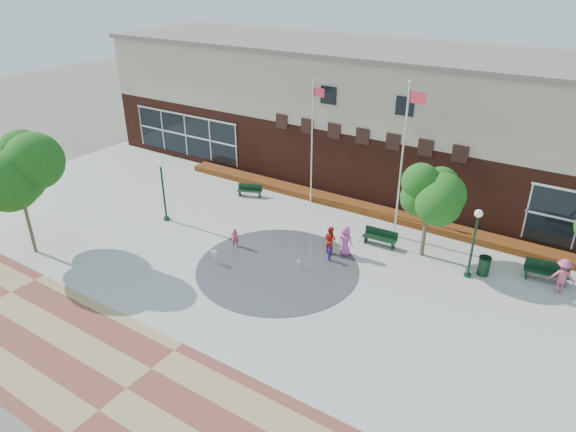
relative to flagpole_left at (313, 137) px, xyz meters
The scene contains 23 objects.
ground 12.11m from the flagpole_left, 76.20° to the right, with size 120.00×120.00×0.00m, color #666056.
plaza_concrete 8.66m from the flagpole_left, 68.83° to the right, with size 46.00×18.00×0.01m, color #A8A8A0.
paver_band 18.67m from the flagpole_left, 81.49° to the right, with size 46.00×6.00×0.01m, color brown.
splash_pad 9.48m from the flagpole_left, 71.30° to the right, with size 8.40×8.40×0.01m, color #383A3D.
library_building 7.08m from the flagpole_left, 67.71° to the left, with size 44.40×10.40×9.20m.
flower_bed 5.25m from the flagpole_left, 14.01° to the left, with size 26.00×1.20×0.40m, color #A5060A.
flagpole_left is the anchor object (origin of this frame).
flagpole_right 6.62m from the flagpole_left, 12.21° to the right, with size 1.07×0.37×8.93m.
lamp_left 9.56m from the flagpole_left, 131.11° to the right, with size 0.41×0.41×3.91m.
lamp_right 11.83m from the flagpole_left, 16.78° to the right, with size 0.39×0.39×3.72m.
bench_left 5.96m from the flagpole_left, 160.70° to the right, with size 1.71×1.06×0.83m.
bench_mid 7.93m from the flagpole_left, 25.02° to the right, with size 1.92×0.62×0.95m.
bench_right 15.13m from the flagpole_left, ahead, with size 2.12×0.87×1.03m.
trash_can 12.69m from the flagpole_left, 13.33° to the right, with size 0.62×0.62×1.02m.
tree_big_left 16.62m from the flagpole_left, 124.29° to the right, with size 4.25×4.25×6.79m.
tree_mid 8.87m from the flagpole_left, 16.96° to the right, with size 3.15×3.15×5.31m.
water_jet_a 10.35m from the flagpole_left, 92.25° to the right, with size 0.35×0.35×0.69m, color white.
water_jet_b 9.34m from the flagpole_left, 63.86° to the right, with size 0.19×0.19×0.43m, color white.
child_splash 8.30m from the flagpole_left, 94.56° to the right, with size 0.41×0.27×1.12m, color #C44358.
adult_red 7.51m from the flagpole_left, 50.44° to the right, with size 0.77×0.60×1.58m, color red.
adult_pink 7.80m from the flagpole_left, 44.07° to the right, with size 0.83×0.54×1.69m, color #D249A3.
child_blue 8.44m from the flagpole_left, 51.75° to the right, with size 0.53×0.22×0.91m, color #3338A9.
person_bench 15.77m from the flagpole_left, ahead, with size 1.19×0.68×1.84m, color #C0476E.
Camera 1 is at (12.77, -15.64, 14.17)m, focal length 32.00 mm.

